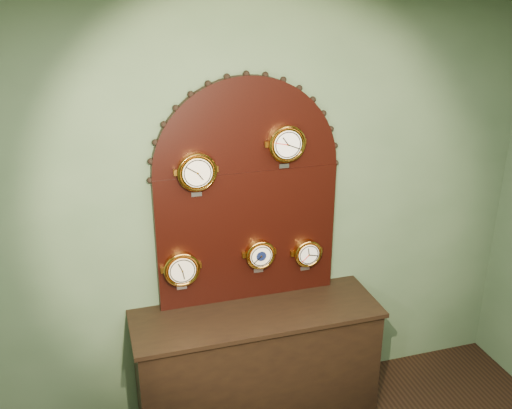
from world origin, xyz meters
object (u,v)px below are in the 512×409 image
object	(u,v)px
display_board	(247,187)
roman_clock	(197,172)
arabic_clock	(286,143)
shop_counter	(257,366)
hygrometer	(182,269)
tide_clock	(307,253)
barometer	(260,254)

from	to	relation	value
display_board	roman_clock	size ratio (longest dim) A/B	5.20
display_board	roman_clock	xyz separation A→B (m)	(-0.33, -0.07, 0.15)
roman_clock	arabic_clock	bearing A→B (deg)	0.01
shop_counter	hygrometer	size ratio (longest dim) A/B	5.63
display_board	tide_clock	bearing A→B (deg)	-9.28
display_board	tide_clock	world-z (taller)	display_board
shop_counter	roman_clock	bearing A→B (deg)	155.34
display_board	tide_clock	distance (m)	0.64
display_board	shop_counter	bearing A→B (deg)	-90.00
display_board	hygrometer	world-z (taller)	display_board
shop_counter	barometer	bearing A→B (deg)	66.54
roman_clock	hygrometer	distance (m)	0.65
shop_counter	tide_clock	size ratio (longest dim) A/B	6.52
shop_counter	display_board	world-z (taller)	display_board
display_board	hygrometer	xyz separation A→B (m)	(-0.46, -0.07, -0.49)
display_board	roman_clock	bearing A→B (deg)	-168.63
barometer	tide_clock	bearing A→B (deg)	0.06
hygrometer	tide_clock	xyz separation A→B (m)	(0.86, 0.00, -0.01)
barometer	shop_counter	bearing A→B (deg)	-113.46
hygrometer	tide_clock	bearing A→B (deg)	0.07
arabic_clock	tide_clock	bearing A→B (deg)	0.42
display_board	barometer	size ratio (longest dim) A/B	6.07
hygrometer	barometer	bearing A→B (deg)	0.07
arabic_clock	hygrometer	size ratio (longest dim) A/B	1.02
display_board	barometer	xyz separation A→B (m)	(0.07, -0.07, -0.46)
arabic_clock	barometer	xyz separation A→B (m)	(-0.17, 0.00, -0.74)
roman_clock	hygrometer	world-z (taller)	roman_clock
shop_counter	arabic_clock	size ratio (longest dim) A/B	5.51
barometer	tide_clock	xyz separation A→B (m)	(0.34, 0.00, -0.04)
shop_counter	display_board	bearing A→B (deg)	90.00
roman_clock	barometer	bearing A→B (deg)	0.13
shop_counter	arabic_clock	world-z (taller)	arabic_clock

